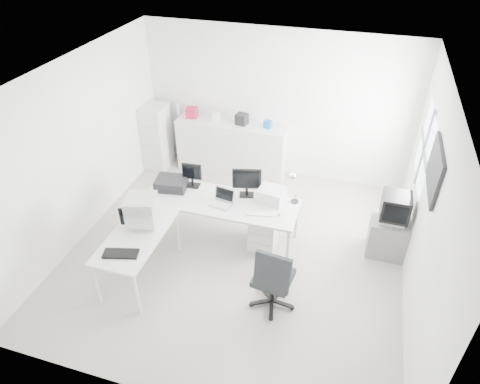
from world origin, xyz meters
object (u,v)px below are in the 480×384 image
(crt_tv, at_px, (395,209))
(sideboard, at_px, (232,147))
(laser_printer, at_px, (271,195))
(drawer_pedestal, at_px, (264,230))
(crt_monitor, at_px, (142,212))
(lcd_monitor_small, at_px, (192,176))
(lcd_monitor_large, at_px, (247,183))
(inkjet_printer, at_px, (171,183))
(tv_cabinet, at_px, (388,237))
(main_desk, at_px, (221,220))
(laptop, at_px, (221,199))
(filing_cabinet, at_px, (156,137))
(office_chair, at_px, (273,275))
(side_desk, at_px, (139,255))

(crt_tv, xyz_separation_m, sideboard, (-3.01, 1.58, -0.32))
(laser_printer, bearing_deg, crt_tv, 13.90)
(drawer_pedestal, distance_m, crt_monitor, 1.91)
(lcd_monitor_small, relative_size, lcd_monitor_large, 0.85)
(inkjet_printer, relative_size, laser_printer, 1.26)
(tv_cabinet, bearing_deg, drawer_pedestal, -168.65)
(main_desk, bearing_deg, tv_cabinet, 9.38)
(main_desk, relative_size, drawer_pedestal, 4.00)
(main_desk, bearing_deg, laptop, -63.43)
(sideboard, height_order, filing_cabinet, filing_cabinet)
(inkjet_printer, relative_size, office_chair, 0.44)
(sideboard, bearing_deg, crt_tv, -27.80)
(office_chair, bearing_deg, crt_tv, 52.79)
(drawer_pedestal, distance_m, sideboard, 2.28)
(lcd_monitor_small, height_order, crt_monitor, crt_monitor)
(inkjet_printer, xyz_separation_m, sideboard, (0.39, 1.91, -0.31))
(main_desk, xyz_separation_m, laser_printer, (0.75, 0.22, 0.48))
(crt_tv, relative_size, sideboard, 0.24)
(filing_cabinet, bearing_deg, inkjet_printer, -56.64)
(inkjet_printer, bearing_deg, laser_printer, -4.55)
(sideboard, bearing_deg, laser_printer, -55.96)
(laptop, xyz_separation_m, sideboard, (-0.51, 2.11, -0.33))
(crt_tv, distance_m, sideboard, 3.41)
(main_desk, bearing_deg, laser_printer, 16.35)
(main_desk, xyz_separation_m, lcd_monitor_large, (0.35, 0.25, 0.60))
(side_desk, height_order, office_chair, office_chair)
(crt_tv, bearing_deg, sideboard, 152.20)
(crt_tv, bearing_deg, crt_monitor, -159.49)
(office_chair, bearing_deg, laser_printer, 111.92)
(sideboard, bearing_deg, lcd_monitor_small, -93.05)
(filing_cabinet, bearing_deg, laptop, -43.10)
(tv_cabinet, bearing_deg, sideboard, 152.20)
(drawer_pedestal, height_order, sideboard, sideboard)
(laser_printer, relative_size, filing_cabinet, 0.29)
(laser_printer, relative_size, crt_monitor, 0.87)
(main_desk, xyz_separation_m, drawer_pedestal, (0.70, 0.05, -0.08))
(drawer_pedestal, bearing_deg, inkjet_printer, 178.15)
(lcd_monitor_small, height_order, filing_cabinet, filing_cabinet)
(tv_cabinet, bearing_deg, inkjet_printer, -174.60)
(side_desk, distance_m, crt_monitor, 0.65)
(lcd_monitor_small, height_order, laser_printer, lcd_monitor_small)
(main_desk, relative_size, tv_cabinet, 3.84)
(drawer_pedestal, height_order, inkjet_printer, inkjet_printer)
(lcd_monitor_small, xyz_separation_m, filing_cabinet, (-1.40, 1.52, -0.30))
(side_desk, distance_m, crt_tv, 3.75)
(drawer_pedestal, bearing_deg, laptop, -167.01)
(crt_monitor, height_order, tv_cabinet, crt_monitor)
(drawer_pedestal, bearing_deg, lcd_monitor_small, 170.91)
(lcd_monitor_large, bearing_deg, lcd_monitor_small, 166.09)
(drawer_pedestal, distance_m, laptop, 0.87)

